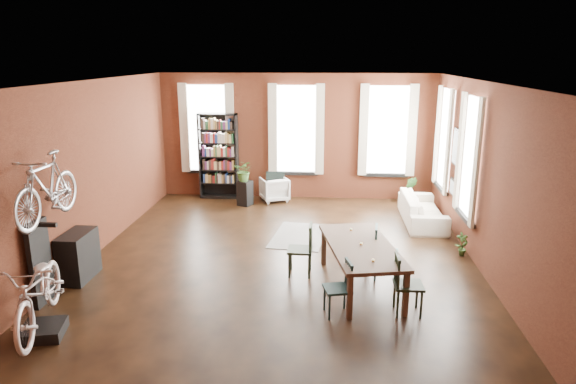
# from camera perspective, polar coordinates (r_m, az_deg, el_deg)

# --- Properties ---
(room) EXTENTS (9.00, 9.04, 3.22)m
(room) POSITION_cam_1_polar(r_m,az_deg,el_deg) (9.31, 0.93, 5.74)
(room) COLOR black
(room) RESTS_ON ground
(dining_table) EXTENTS (1.37, 2.29, 0.73)m
(dining_table) POSITION_cam_1_polar(r_m,az_deg,el_deg) (8.36, 8.04, -8.17)
(dining_table) COLOR brown
(dining_table) RESTS_ON ground
(dining_chair_a) EXTENTS (0.45, 0.45, 0.81)m
(dining_chair_a) POSITION_cam_1_polar(r_m,az_deg,el_deg) (7.49, 5.52, -10.63)
(dining_chair_a) COLOR #163031
(dining_chair_a) RESTS_ON ground
(dining_chair_b) EXTENTS (0.42, 0.42, 0.89)m
(dining_chair_b) POSITION_cam_1_polar(r_m,az_deg,el_deg) (8.73, 1.34, -6.42)
(dining_chair_b) COLOR black
(dining_chair_b) RESTS_ON ground
(dining_chair_c) EXTENTS (0.42, 0.42, 0.88)m
(dining_chair_c) POSITION_cam_1_polar(r_m,az_deg,el_deg) (7.67, 13.24, -10.01)
(dining_chair_c) COLOR black
(dining_chair_c) RESTS_ON ground
(dining_chair_d) EXTENTS (0.45, 0.45, 0.89)m
(dining_chair_d) POSITION_cam_1_polar(r_m,az_deg,el_deg) (8.75, 10.84, -6.64)
(dining_chair_d) COLOR #1C3D3D
(dining_chair_d) RESTS_ON ground
(bookshelf) EXTENTS (1.00, 0.32, 2.20)m
(bookshelf) POSITION_cam_1_polar(r_m,az_deg,el_deg) (13.40, -7.71, 3.96)
(bookshelf) COLOR black
(bookshelf) RESTS_ON ground
(white_armchair) EXTENTS (0.84, 0.81, 0.67)m
(white_armchair) POSITION_cam_1_polar(r_m,az_deg,el_deg) (13.14, -1.53, 0.45)
(white_armchair) COLOR silver
(white_armchair) RESTS_ON ground
(cream_sofa) EXTENTS (0.61, 2.08, 0.81)m
(cream_sofa) POSITION_cam_1_polar(r_m,az_deg,el_deg) (11.80, 14.75, -1.38)
(cream_sofa) COLOR beige
(cream_sofa) RESTS_ON ground
(striped_rug) EXTENTS (1.23, 1.77, 0.01)m
(striped_rug) POSITION_cam_1_polar(r_m,az_deg,el_deg) (10.66, 1.27, -4.89)
(striped_rug) COLOR black
(striped_rug) RESTS_ON ground
(bike_trainer) EXTENTS (0.64, 0.64, 0.15)m
(bike_trainer) POSITION_cam_1_polar(r_m,az_deg,el_deg) (7.79, -25.56, -13.73)
(bike_trainer) COLOR black
(bike_trainer) RESTS_ON ground
(bike_wall_rack) EXTENTS (0.16, 0.60, 1.30)m
(bike_wall_rack) POSITION_cam_1_polar(r_m,az_deg,el_deg) (8.51, -25.84, -7.09)
(bike_wall_rack) COLOR black
(bike_wall_rack) RESTS_ON ground
(console_table) EXTENTS (0.40, 0.80, 0.80)m
(console_table) POSITION_cam_1_polar(r_m,az_deg,el_deg) (9.27, -22.27, -6.58)
(console_table) COLOR black
(console_table) RESTS_ON ground
(plant_stand) EXTENTS (0.41, 0.41, 0.61)m
(plant_stand) POSITION_cam_1_polar(r_m,az_deg,el_deg) (12.79, -4.81, -0.12)
(plant_stand) COLOR black
(plant_stand) RESTS_ON ground
(plant_by_sofa) EXTENTS (0.44, 0.74, 0.32)m
(plant_by_sofa) POSITION_cam_1_polar(r_m,az_deg,el_deg) (13.21, 13.21, -0.65)
(plant_by_sofa) COLOR #2B5D25
(plant_by_sofa) RESTS_ON ground
(plant_small) EXTENTS (0.38, 0.50, 0.16)m
(plant_small) POSITION_cam_1_polar(r_m,az_deg,el_deg) (10.17, 18.73, -6.29)
(plant_small) COLOR #335A24
(plant_small) RESTS_ON ground
(bicycle_floor) EXTENTS (0.91, 1.15, 1.92)m
(bicycle_floor) POSITION_cam_1_polar(r_m,az_deg,el_deg) (7.37, -26.30, -6.63)
(bicycle_floor) COLOR beige
(bicycle_floor) RESTS_ON bike_trainer
(bicycle_hung) EXTENTS (0.47, 1.00, 1.66)m
(bicycle_hung) POSITION_cam_1_polar(r_m,az_deg,el_deg) (7.98, -25.49, 2.70)
(bicycle_hung) COLOR #A5A8AD
(bicycle_hung) RESTS_ON bike_wall_rack
(plant_on_stand) EXTENTS (0.54, 0.59, 0.41)m
(plant_on_stand) POSITION_cam_1_polar(r_m,az_deg,el_deg) (12.68, -4.89, 2.12)
(plant_on_stand) COLOR #386026
(plant_on_stand) RESTS_ON plant_stand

